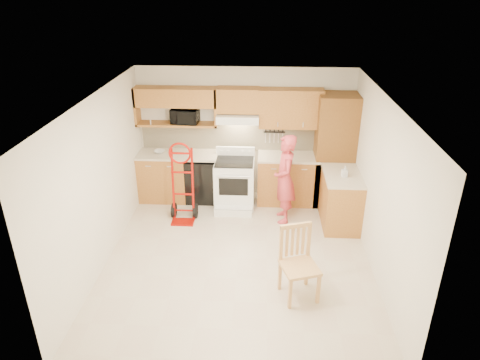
# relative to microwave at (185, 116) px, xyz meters

# --- Properties ---
(floor) EXTENTS (4.00, 4.50, 0.02)m
(floor) POSITION_rel_microwave_xyz_m (1.10, -2.08, -1.64)
(floor) COLOR #C7B399
(floor) RESTS_ON ground
(ceiling) EXTENTS (4.00, 4.50, 0.02)m
(ceiling) POSITION_rel_microwave_xyz_m (1.10, -2.08, 0.88)
(ceiling) COLOR white
(ceiling) RESTS_ON ground
(wall_back) EXTENTS (4.00, 0.02, 2.50)m
(wall_back) POSITION_rel_microwave_xyz_m (1.10, 0.17, -0.38)
(wall_back) COLOR beige
(wall_back) RESTS_ON ground
(wall_front) EXTENTS (4.00, 0.02, 2.50)m
(wall_front) POSITION_rel_microwave_xyz_m (1.10, -4.34, -0.38)
(wall_front) COLOR beige
(wall_front) RESTS_ON ground
(wall_left) EXTENTS (0.02, 4.50, 2.50)m
(wall_left) POSITION_rel_microwave_xyz_m (-0.91, -2.08, -0.38)
(wall_left) COLOR beige
(wall_left) RESTS_ON ground
(wall_right) EXTENTS (0.02, 4.50, 2.50)m
(wall_right) POSITION_rel_microwave_xyz_m (3.11, -2.08, -0.38)
(wall_right) COLOR beige
(wall_right) RESTS_ON ground
(backsplash) EXTENTS (3.92, 0.03, 0.55)m
(backsplash) POSITION_rel_microwave_xyz_m (1.10, 0.15, -0.43)
(backsplash) COLOR beige
(backsplash) RESTS_ON wall_back
(lower_cab_left) EXTENTS (0.90, 0.60, 0.90)m
(lower_cab_left) POSITION_rel_microwave_xyz_m (-0.45, -0.14, -1.18)
(lower_cab_left) COLOR #AF7339
(lower_cab_left) RESTS_ON ground
(dishwasher) EXTENTS (0.60, 0.60, 0.85)m
(dishwasher) POSITION_rel_microwave_xyz_m (0.30, -0.14, -1.20)
(dishwasher) COLOR black
(dishwasher) RESTS_ON ground
(lower_cab_right) EXTENTS (1.14, 0.60, 0.90)m
(lower_cab_right) POSITION_rel_microwave_xyz_m (1.93, -0.14, -1.18)
(lower_cab_right) COLOR #AF7339
(lower_cab_right) RESTS_ON ground
(countertop_left) EXTENTS (1.50, 0.63, 0.04)m
(countertop_left) POSITION_rel_microwave_xyz_m (-0.15, -0.13, -0.71)
(countertop_left) COLOR beige
(countertop_left) RESTS_ON lower_cab_left
(countertop_right) EXTENTS (1.14, 0.63, 0.04)m
(countertop_right) POSITION_rel_microwave_xyz_m (1.93, -0.13, -0.71)
(countertop_right) COLOR beige
(countertop_right) RESTS_ON lower_cab_right
(cab_return_right) EXTENTS (0.60, 1.00, 0.90)m
(cab_return_right) POSITION_rel_microwave_xyz_m (2.80, -0.94, -1.18)
(cab_return_right) COLOR #AF7339
(cab_return_right) RESTS_ON ground
(countertop_return) EXTENTS (0.63, 1.00, 0.04)m
(countertop_return) POSITION_rel_microwave_xyz_m (2.80, -0.94, -0.71)
(countertop_return) COLOR beige
(countertop_return) RESTS_ON cab_return_right
(pantry_tall) EXTENTS (0.70, 0.60, 2.10)m
(pantry_tall) POSITION_rel_microwave_xyz_m (2.75, -0.14, -0.58)
(pantry_tall) COLOR brown
(pantry_tall) RESTS_ON ground
(upper_cab_left) EXTENTS (1.50, 0.33, 0.34)m
(upper_cab_left) POSITION_rel_microwave_xyz_m (-0.15, 0.00, 0.35)
(upper_cab_left) COLOR #AF7339
(upper_cab_left) RESTS_ON wall_back
(upper_shelf_mw) EXTENTS (1.50, 0.33, 0.04)m
(upper_shelf_mw) POSITION_rel_microwave_xyz_m (-0.15, 0.00, -0.16)
(upper_shelf_mw) COLOR #AF7339
(upper_shelf_mw) RESTS_ON wall_back
(upper_cab_center) EXTENTS (0.76, 0.33, 0.44)m
(upper_cab_center) POSITION_rel_microwave_xyz_m (0.98, 0.00, 0.31)
(upper_cab_center) COLOR #AF7339
(upper_cab_center) RESTS_ON wall_back
(upper_cab_right) EXTENTS (1.14, 0.33, 0.70)m
(upper_cab_right) POSITION_rel_microwave_xyz_m (1.93, 0.00, 0.17)
(upper_cab_right) COLOR #AF7339
(upper_cab_right) RESTS_ON wall_back
(range_hood) EXTENTS (0.76, 0.46, 0.14)m
(range_hood) POSITION_rel_microwave_xyz_m (0.98, -0.06, 0.00)
(range_hood) COLOR white
(range_hood) RESTS_ON wall_back
(knife_strip) EXTENTS (0.40, 0.05, 0.29)m
(knife_strip) POSITION_rel_microwave_xyz_m (1.65, 0.12, -0.39)
(knife_strip) COLOR black
(knife_strip) RESTS_ON backsplash
(microwave) EXTENTS (0.53, 0.38, 0.27)m
(microwave) POSITION_rel_microwave_xyz_m (0.00, 0.00, 0.00)
(microwave) COLOR black
(microwave) RESTS_ON upper_shelf_mw
(range) EXTENTS (0.72, 0.95, 1.07)m
(range) POSITION_rel_microwave_xyz_m (0.93, -0.42, -1.09)
(range) COLOR white
(range) RESTS_ON ground
(person) EXTENTS (0.44, 0.62, 1.58)m
(person) POSITION_rel_microwave_xyz_m (1.83, -0.86, -0.83)
(person) COLOR #C33A43
(person) RESTS_ON ground
(hand_truck) EXTENTS (0.52, 0.48, 1.32)m
(hand_truck) POSITION_rel_microwave_xyz_m (0.06, -0.97, -0.97)
(hand_truck) COLOR #A40E05
(hand_truck) RESTS_ON ground
(dining_chair) EXTENTS (0.59, 0.62, 1.02)m
(dining_chair) POSITION_rel_microwave_xyz_m (1.96, -2.91, -1.12)
(dining_chair) COLOR #E2B369
(dining_chair) RESTS_ON ground
(soap_bottle) EXTENTS (0.10, 0.10, 0.19)m
(soap_bottle) POSITION_rel_microwave_xyz_m (2.80, -1.02, -0.59)
(soap_bottle) COLOR white
(soap_bottle) RESTS_ON countertop_return
(bowl) EXTENTS (0.24, 0.24, 0.05)m
(bowl) POSITION_rel_microwave_xyz_m (-0.49, -0.14, -0.66)
(bowl) COLOR white
(bowl) RESTS_ON countertop_left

